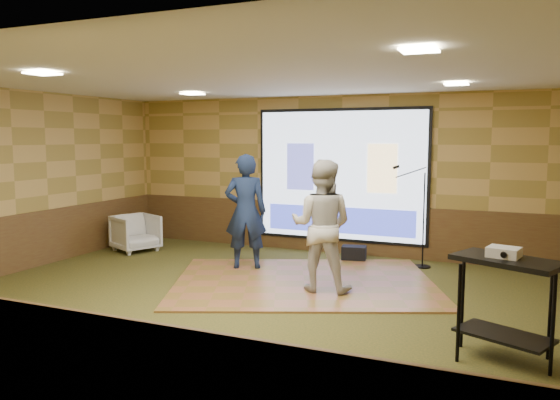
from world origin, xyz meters
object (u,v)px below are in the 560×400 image
at_px(player_left, 246,211).
at_px(banquet_chair, 136,233).
at_px(av_table, 506,288).
at_px(dance_floor, 304,282).
at_px(player_right, 322,225).
at_px(mic_stand, 420,239).
at_px(projector_screen, 340,177).
at_px(projector, 504,252).
at_px(duffel_bag, 354,253).

distance_m(player_left, banquet_chair, 2.77).
distance_m(av_table, banquet_chair, 7.32).
bearing_deg(av_table, player_left, 149.59).
xyz_separation_m(dance_floor, player_right, (0.40, -0.37, 0.95)).
relative_size(dance_floor, mic_stand, 2.23).
height_order(projector_screen, mic_stand, projector_screen).
bearing_deg(projector, mic_stand, 124.09).
distance_m(av_table, projector, 0.35).
relative_size(av_table, projector, 3.52).
height_order(projector_screen, av_table, projector_screen).
bearing_deg(projector_screen, projector, -54.77).
height_order(dance_floor, player_left, player_left).
relative_size(projector, banquet_chair, 0.38).
height_order(projector_screen, dance_floor, projector_screen).
distance_m(projector_screen, player_right, 2.72).
bearing_deg(mic_stand, av_table, -52.51).
xyz_separation_m(player_right, mic_stand, (1.05, 2.11, -0.47)).
relative_size(projector_screen, banquet_chair, 4.22).
height_order(dance_floor, projector, projector).
bearing_deg(projector, projector_screen, 138.80).
bearing_deg(projector, dance_floor, 159.28).
distance_m(projector_screen, mic_stand, 1.93).
height_order(player_right, projector, player_right).
bearing_deg(projector, player_left, 163.38).
height_order(projector_screen, projector, projector_screen).
relative_size(player_right, projector, 6.35).
bearing_deg(projector, banquet_chair, 170.63).
relative_size(projector_screen, projector, 11.24).
bearing_deg(av_table, duffel_bag, 124.56).
xyz_separation_m(projector, banquet_chair, (-6.68, 2.83, -0.73)).
distance_m(dance_floor, player_right, 1.10).
xyz_separation_m(mic_stand, banquet_chair, (-5.31, -0.84, -0.14)).
height_order(banquet_chair, duffel_bag, banquet_chair).
xyz_separation_m(player_left, banquet_chair, (-2.65, 0.48, -0.63)).
height_order(dance_floor, player_right, player_right).
distance_m(dance_floor, player_left, 1.61).
height_order(projector_screen, player_right, projector_screen).
relative_size(player_left, projector, 6.48).
bearing_deg(duffel_bag, av_table, -55.44).
xyz_separation_m(dance_floor, duffel_bag, (0.30, 1.75, 0.12)).
distance_m(player_right, mic_stand, 2.40).
bearing_deg(av_table, projector_screen, 125.29).
height_order(projector, duffel_bag, projector).
relative_size(projector, duffel_bag, 0.69).
xyz_separation_m(dance_floor, player_left, (-1.21, 0.42, 0.97)).
relative_size(av_table, duffel_bag, 2.41).
bearing_deg(duffel_bag, projector_screen, 130.29).
distance_m(player_right, duffel_bag, 2.28).
bearing_deg(player_right, projector_screen, -84.18).
bearing_deg(duffel_bag, dance_floor, -99.67).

